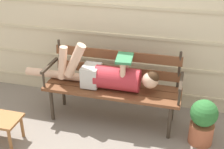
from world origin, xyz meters
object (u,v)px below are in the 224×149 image
object	(u,v)px
footstool	(0,122)
potted_plant	(203,121)
park_bench	(113,82)
reclining_person	(106,75)

from	to	relation	value
footstool	potted_plant	distance (m)	2.23
park_bench	potted_plant	bearing A→B (deg)	-12.03
park_bench	potted_plant	size ratio (longest dim) A/B	3.05
park_bench	potted_plant	xyz separation A→B (m)	(1.07, -0.23, -0.22)
park_bench	reclining_person	size ratio (longest dim) A/B	0.96
reclining_person	potted_plant	xyz separation A→B (m)	(1.14, -0.16, -0.33)
reclining_person	park_bench	bearing A→B (deg)	46.06
park_bench	footstool	world-z (taller)	park_bench
footstool	reclining_person	bearing A→B (deg)	34.93
reclining_person	footstool	distance (m)	1.30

